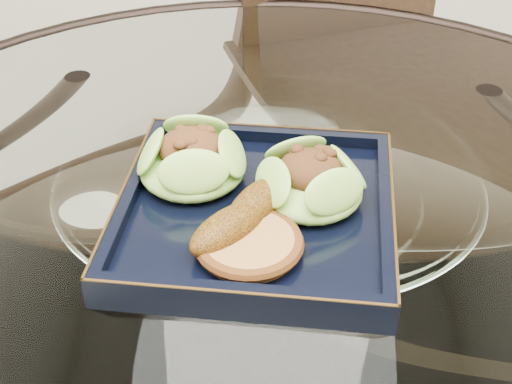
{
  "coord_description": "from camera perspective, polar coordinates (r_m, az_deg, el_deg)",
  "views": [
    {
      "loc": [
        0.03,
        -0.59,
        1.22
      ],
      "look_at": [
        -0.01,
        -0.03,
        0.8
      ],
      "focal_mm": 50.0,
      "sensor_mm": 36.0,
      "label": 1
    }
  ],
  "objects": [
    {
      "name": "roasted_plantain",
      "position": [
        0.69,
        0.25,
        -0.78
      ],
      "size": [
        0.13,
        0.18,
        0.03
      ],
      "primitive_type": "ellipsoid",
      "rotation": [
        0.0,
        0.0,
        1.02
      ],
      "color": "#683E0A",
      "rests_on": "navy_plate"
    },
    {
      "name": "dining_table",
      "position": [
        0.85,
        0.87,
        -9.89
      ],
      "size": [
        1.13,
        1.13,
        0.77
      ],
      "color": "white",
      "rests_on": "ground"
    },
    {
      "name": "lettuce_wrap_left",
      "position": [
        0.74,
        -5.14,
        2.33
      ],
      "size": [
        0.14,
        0.14,
        0.04
      ],
      "primitive_type": "ellipsoid",
      "rotation": [
        0.0,
        0.0,
        -0.33
      ],
      "color": "olive",
      "rests_on": "navy_plate"
    },
    {
      "name": "dining_chair",
      "position": [
        1.32,
        7.94,
        3.17
      ],
      "size": [
        0.5,
        0.5,
        0.89
      ],
      "rotation": [
        0.0,
        0.0,
        0.4
      ],
      "color": "#301E10",
      "rests_on": "ground"
    },
    {
      "name": "lettuce_wrap_right",
      "position": [
        0.71,
        4.36,
        0.6
      ],
      "size": [
        0.11,
        0.11,
        0.04
      ],
      "primitive_type": "ellipsoid",
      "rotation": [
        0.0,
        0.0,
        0.06
      ],
      "color": "#5F942B",
      "rests_on": "navy_plate"
    },
    {
      "name": "crumb_patty",
      "position": [
        0.65,
        -0.57,
        -4.24
      ],
      "size": [
        0.09,
        0.09,
        0.02
      ],
      "primitive_type": "cylinder",
      "rotation": [
        0.0,
        0.0,
        0.03
      ],
      "color": "#A67537",
      "rests_on": "navy_plate"
    },
    {
      "name": "navy_plate",
      "position": [
        0.72,
        -0.0,
        -1.93
      ],
      "size": [
        0.28,
        0.28,
        0.02
      ],
      "primitive_type": "cube",
      "rotation": [
        0.0,
        0.0,
        -0.05
      ],
      "color": "black",
      "rests_on": "dining_table"
    }
  ]
}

